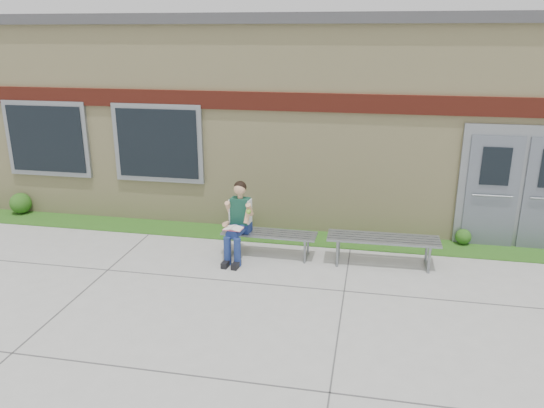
# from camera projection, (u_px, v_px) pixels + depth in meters

# --- Properties ---
(ground) EXTENTS (80.00, 80.00, 0.00)m
(ground) POSITION_uv_depth(u_px,v_px,m) (275.00, 300.00, 7.99)
(ground) COLOR #9E9E99
(ground) RESTS_ON ground
(grass_strip) EXTENTS (16.00, 0.80, 0.02)m
(grass_strip) POSITION_uv_depth(u_px,v_px,m) (300.00, 237.00, 10.41)
(grass_strip) COLOR #225416
(grass_strip) RESTS_ON ground
(school_building) EXTENTS (16.20, 6.22, 4.20)m
(school_building) POSITION_uv_depth(u_px,v_px,m) (321.00, 108.00, 12.93)
(school_building) COLOR beige
(school_building) RESTS_ON ground
(bench_left) EXTENTS (1.70, 0.51, 0.44)m
(bench_left) POSITION_uv_depth(u_px,v_px,m) (269.00, 238.00, 9.51)
(bench_left) COLOR slate
(bench_left) RESTS_ON ground
(bench_right) EXTENTS (1.92, 0.56, 0.50)m
(bench_right) POSITION_uv_depth(u_px,v_px,m) (383.00, 244.00, 9.13)
(bench_right) COLOR slate
(bench_right) RESTS_ON ground
(girl) EXTENTS (0.50, 0.87, 1.38)m
(girl) POSITION_uv_depth(u_px,v_px,m) (238.00, 220.00, 9.29)
(girl) COLOR navy
(girl) RESTS_ON ground
(shrub_west) EXTENTS (0.46, 0.46, 0.46)m
(shrub_west) POSITION_uv_depth(u_px,v_px,m) (21.00, 203.00, 11.73)
(shrub_west) COLOR #225416
(shrub_west) RESTS_ON grass_strip
(shrub_mid) EXTENTS (0.41, 0.41, 0.41)m
(shrub_mid) POSITION_uv_depth(u_px,v_px,m) (239.00, 219.00, 10.82)
(shrub_mid) COLOR #225416
(shrub_mid) RESTS_ON grass_strip
(shrub_east) EXTENTS (0.29, 0.29, 0.29)m
(shrub_east) POSITION_uv_depth(u_px,v_px,m) (463.00, 237.00, 10.03)
(shrub_east) COLOR #225416
(shrub_east) RESTS_ON grass_strip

